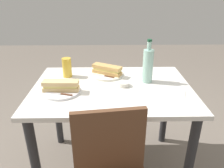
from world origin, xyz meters
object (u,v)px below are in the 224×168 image
at_px(dining_table, 112,102).
at_px(baguette_sandwich_near, 61,86).
at_px(water_bottle, 148,65).
at_px(olive_bowl, 124,84).
at_px(knife_far, 105,76).
at_px(beer_glass, 67,68).
at_px(baguette_sandwich_far, 107,70).
at_px(plate_near, 62,91).
at_px(knife_near, 61,94).
at_px(plate_far, 107,74).

bearing_deg(dining_table, baguette_sandwich_near, 13.64).
distance_m(water_bottle, olive_bowl, 0.22).
bearing_deg(knife_far, dining_table, 109.00).
bearing_deg(water_bottle, beer_glass, -10.33).
bearing_deg(knife_far, baguette_sandwich_near, 39.51).
height_order(baguette_sandwich_far, knife_far, baguette_sandwich_far).
bearing_deg(knife_far, olive_bowl, 132.88).
relative_size(plate_near, water_bottle, 0.80).
bearing_deg(dining_table, olive_bowl, -174.48).
xyz_separation_m(baguette_sandwich_far, water_bottle, (-0.29, 0.13, 0.08)).
xyz_separation_m(knife_near, plate_far, (-0.29, -0.35, -0.01)).
relative_size(baguette_sandwich_near, baguette_sandwich_far, 0.99).
distance_m(dining_table, olive_bowl, 0.16).
bearing_deg(olive_bowl, knife_near, 20.08).
bearing_deg(plate_near, dining_table, -166.36).
xyz_separation_m(plate_far, knife_far, (0.02, 0.05, 0.01)).
bearing_deg(dining_table, water_bottle, -162.48).
bearing_deg(knife_near, dining_table, -156.60).
height_order(plate_near, knife_far, knife_far).
xyz_separation_m(baguette_sandwich_far, knife_far, (0.02, 0.05, -0.03)).
xyz_separation_m(plate_near, plate_far, (-0.30, -0.29, 0.00)).
height_order(knife_near, baguette_sandwich_far, baguette_sandwich_far).
bearing_deg(plate_near, plate_far, -136.18).
xyz_separation_m(plate_far, olive_bowl, (-0.12, 0.20, 0.01)).
bearing_deg(knife_far, plate_far, -107.34).
bearing_deg(beer_glass, knife_near, 92.27).
distance_m(baguette_sandwich_far, beer_glass, 0.31).
bearing_deg(plate_near, baguette_sandwich_near, 0.00).
xyz_separation_m(baguette_sandwich_near, water_bottle, (-0.60, -0.16, 0.08)).
bearing_deg(plate_far, water_bottle, 156.72).
xyz_separation_m(dining_table, olive_bowl, (-0.08, -0.01, 0.14)).
bearing_deg(beer_glass, baguette_sandwich_near, 90.78).
relative_size(baguette_sandwich_near, knife_near, 1.34).
height_order(dining_table, knife_near, knife_near).
relative_size(plate_near, knife_far, 1.52).
relative_size(knife_near, plate_far, 0.70).
bearing_deg(beer_glass, olive_bowl, 156.63).
height_order(dining_table, plate_near, plate_near).
relative_size(plate_far, water_bottle, 0.80).
height_order(baguette_sandwich_near, beer_glass, beer_glass).
relative_size(knife_far, water_bottle, 0.53).
bearing_deg(dining_table, plate_far, -80.30).
distance_m(baguette_sandwich_near, knife_far, 0.37).
xyz_separation_m(knife_near, beer_glass, (0.01, -0.33, 0.06)).
distance_m(baguette_sandwich_near, olive_bowl, 0.43).
distance_m(beer_glass, olive_bowl, 0.47).
distance_m(knife_far, water_bottle, 0.34).
relative_size(baguette_sandwich_near, water_bottle, 0.75).
distance_m(plate_near, beer_glass, 0.28).
bearing_deg(baguette_sandwich_far, knife_near, 50.10).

